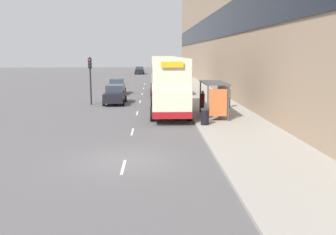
{
  "coord_description": "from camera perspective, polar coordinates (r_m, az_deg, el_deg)",
  "views": [
    {
      "loc": [
        1.24,
        -15.91,
        4.65
      ],
      "look_at": [
        2.46,
        14.07,
        -0.51
      ],
      "focal_mm": 40.0,
      "sensor_mm": 36.0,
      "label": 1
    }
  ],
  "objects": [
    {
      "name": "ground_plane",
      "position": [
        16.62,
        -6.56,
        -6.54
      ],
      "size": [
        220.0,
        220.0,
        0.0
      ],
      "primitive_type": "plane",
      "color": "#5B595B"
    },
    {
      "name": "pavement",
      "position": [
        54.85,
        3.18,
        4.96
      ],
      "size": [
        5.0,
        93.0,
        0.14
      ],
      "color": "#A39E93",
      "rests_on": "ground_plane"
    },
    {
      "name": "terrace_facade",
      "position": [
        55.35,
        7.52,
        14.14
      ],
      "size": [
        3.1,
        93.0,
        17.9
      ],
      "color": "#9E846B",
      "rests_on": "ground_plane"
    },
    {
      "name": "lane_mark_0",
      "position": [
        15.71,
        -6.81,
        -7.49
      ],
      "size": [
        0.12,
        2.0,
        0.01
      ],
      "color": "silver",
      "rests_on": "ground_plane"
    },
    {
      "name": "lane_mark_1",
      "position": [
        22.54,
        -5.44,
        -2.17
      ],
      "size": [
        0.12,
        2.0,
        0.01
      ],
      "color": "silver",
      "rests_on": "ground_plane"
    },
    {
      "name": "lane_mark_2",
      "position": [
        29.47,
        -4.72,
        0.67
      ],
      "size": [
        0.12,
        2.0,
        0.01
      ],
      "color": "silver",
      "rests_on": "ground_plane"
    },
    {
      "name": "lane_mark_3",
      "position": [
        36.45,
        -4.27,
        2.42
      ],
      "size": [
        0.12,
        2.0,
        0.01
      ],
      "color": "silver",
      "rests_on": "ground_plane"
    },
    {
      "name": "lane_mark_4",
      "position": [
        43.46,
        -3.97,
        3.61
      ],
      "size": [
        0.12,
        2.0,
        0.01
      ],
      "color": "silver",
      "rests_on": "ground_plane"
    },
    {
      "name": "lane_mark_5",
      "position": [
        50.48,
        -3.75,
        4.47
      ],
      "size": [
        0.12,
        2.0,
        0.01
      ],
      "color": "silver",
      "rests_on": "ground_plane"
    },
    {
      "name": "lane_mark_6",
      "position": [
        57.51,
        -3.58,
        5.12
      ],
      "size": [
        0.12,
        2.0,
        0.01
      ],
      "color": "silver",
      "rests_on": "ground_plane"
    },
    {
      "name": "bus_shelter",
      "position": [
        26.75,
        7.45,
        3.73
      ],
      "size": [
        1.6,
        4.2,
        2.48
      ],
      "color": "#4C4C51",
      "rests_on": "ground_plane"
    },
    {
      "name": "double_decker_bus_near",
      "position": [
        28.92,
        0.12,
        5.08
      ],
      "size": [
        2.85,
        10.62,
        4.3
      ],
      "color": "beige",
      "rests_on": "ground_plane"
    },
    {
      "name": "double_decker_bus_ahead",
      "position": [
        42.94,
        -0.78,
        6.61
      ],
      "size": [
        2.85,
        11.09,
        4.3
      ],
      "color": "beige",
      "rests_on": "ground_plane"
    },
    {
      "name": "car_0",
      "position": [
        85.57,
        -4.36,
        7.18
      ],
      "size": [
        2.1,
        4.57,
        1.67
      ],
      "rotation": [
        0.0,
        0.0,
        3.14
      ],
      "color": "black",
      "rests_on": "ground_plane"
    },
    {
      "name": "car_1",
      "position": [
        35.15,
        -8.08,
        3.49
      ],
      "size": [
        1.95,
        4.5,
        1.75
      ],
      "rotation": [
        0.0,
        0.0,
        3.14
      ],
      "color": "black",
      "rests_on": "ground_plane"
    },
    {
      "name": "car_2",
      "position": [
        43.54,
        -7.8,
        4.69
      ],
      "size": [
        1.9,
        4.12,
        1.76
      ],
      "rotation": [
        0.0,
        0.0,
        3.14
      ],
      "color": "#B7B799",
      "rests_on": "ground_plane"
    },
    {
      "name": "car_3",
      "position": [
        73.65,
        -1.01,
        6.83
      ],
      "size": [
        2.09,
        3.82,
        1.77
      ],
      "color": "#B7B799",
      "rests_on": "ground_plane"
    },
    {
      "name": "pedestrian_at_shelter",
      "position": [
        31.74,
        9.22,
        3.12
      ],
      "size": [
        0.35,
        0.35,
        1.77
      ],
      "color": "#23232D",
      "rests_on": "ground_plane"
    },
    {
      "name": "pedestrian_1",
      "position": [
        28.81,
        5.27,
        2.45
      ],
      "size": [
        0.33,
        0.33,
        1.69
      ],
      "color": "#23232D",
      "rests_on": "ground_plane"
    },
    {
      "name": "litter_bin",
      "position": [
        23.93,
        5.65,
        0.15
      ],
      "size": [
        0.55,
        0.55,
        1.05
      ],
      "color": "black",
      "rests_on": "ground_plane"
    },
    {
      "name": "traffic_light_far_kerb",
      "position": [
        34.69,
        -11.77,
        6.71
      ],
      "size": [
        0.3,
        0.32,
        4.31
      ],
      "color": "black",
      "rests_on": "ground_plane"
    }
  ]
}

